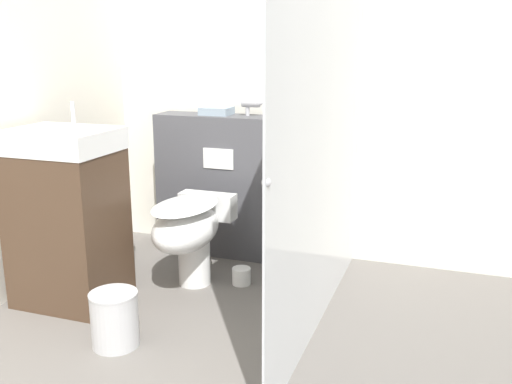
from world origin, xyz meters
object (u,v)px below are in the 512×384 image
sink_vanity (67,217)px  hair_drier (252,103)px  toilet (190,230)px  waste_bin (115,319)px

sink_vanity → hair_drier: (0.75, 1.08, 0.58)m
sink_vanity → hair_drier: size_ratio=7.68×
toilet → sink_vanity: bearing=-144.8°
toilet → hair_drier: hair_drier is taller
hair_drier → waste_bin: size_ratio=0.53×
toilet → sink_vanity: sink_vanity is taller
sink_vanity → hair_drier: 1.43m
sink_vanity → toilet: bearing=35.2°
hair_drier → toilet: bearing=-104.2°
toilet → waste_bin: 0.82m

